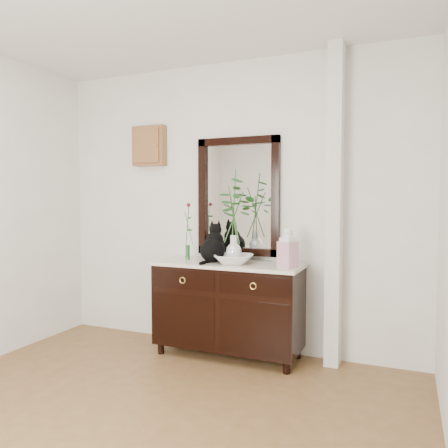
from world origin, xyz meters
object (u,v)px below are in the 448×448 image
at_px(sideboard, 228,304).
at_px(ginger_jar, 288,247).
at_px(lotus_bowl, 234,259).
at_px(cat, 213,242).

xyz_separation_m(sideboard, ginger_jar, (0.56, -0.07, 0.55)).
height_order(sideboard, ginger_jar, ginger_jar).
distance_m(lotus_bowl, ginger_jar, 0.50).
distance_m(sideboard, lotus_bowl, 0.43).
relative_size(sideboard, lotus_bowl, 3.95).
bearing_deg(sideboard, ginger_jar, -6.98).
xyz_separation_m(cat, lotus_bowl, (0.22, -0.04, -0.14)).
relative_size(cat, ginger_jar, 1.02).
bearing_deg(ginger_jar, cat, 175.92).
bearing_deg(cat, ginger_jar, -5.95).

